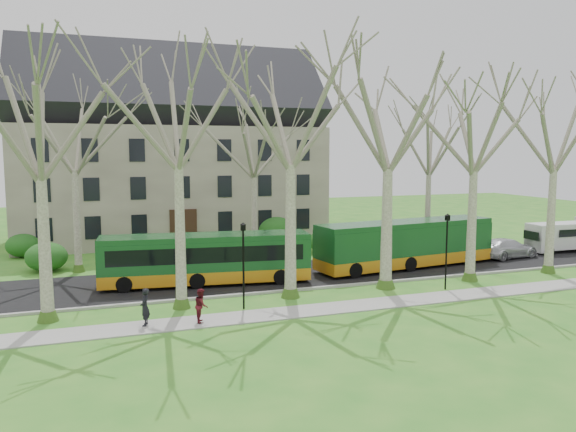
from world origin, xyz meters
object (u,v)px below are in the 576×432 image
(bus_lead, at_px, (206,258))
(pedestrian_b, at_px, (201,305))
(van_a, at_px, (559,237))
(pedestrian_a, at_px, (145,307))
(bus_follow, at_px, (406,243))
(sedan, at_px, (507,248))

(bus_lead, bearing_deg, pedestrian_b, -95.86)
(van_a, bearing_deg, pedestrian_a, -164.09)
(bus_follow, distance_m, pedestrian_b, 17.29)
(bus_lead, distance_m, bus_follow, 13.78)
(bus_lead, bearing_deg, sedan, 8.75)
(bus_lead, relative_size, bus_follow, 0.94)
(pedestrian_a, bearing_deg, bus_lead, 163.10)
(pedestrian_a, bearing_deg, pedestrian_b, 96.40)
(bus_lead, height_order, pedestrian_b, bus_lead)
(van_a, xyz_separation_m, pedestrian_a, (-32.53, -8.47, -0.28))
(bus_lead, distance_m, pedestrian_b, 7.65)
(bus_lead, xyz_separation_m, pedestrian_b, (-1.71, -7.41, -0.74))
(bus_follow, xyz_separation_m, pedestrian_a, (-17.99, -7.32, -0.78))
(sedan, bearing_deg, bus_follow, 84.61)
(bus_follow, distance_m, sedan, 8.92)
(bus_lead, xyz_separation_m, sedan, (22.64, 0.64, -0.81))
(pedestrian_a, relative_size, pedestrian_b, 1.09)
(sedan, bearing_deg, pedestrian_b, 100.28)
(bus_lead, height_order, van_a, bus_lead)
(bus_lead, relative_size, pedestrian_a, 7.16)
(bus_lead, distance_m, pedestrian_a, 8.27)
(bus_follow, bearing_deg, pedestrian_b, -161.08)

